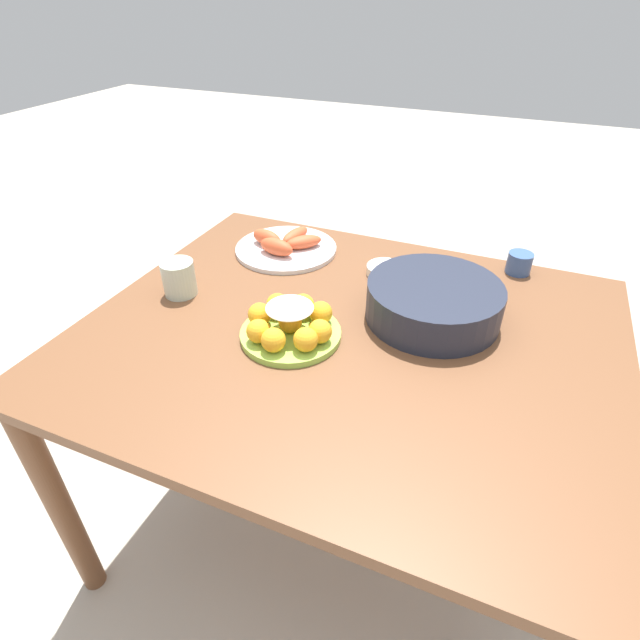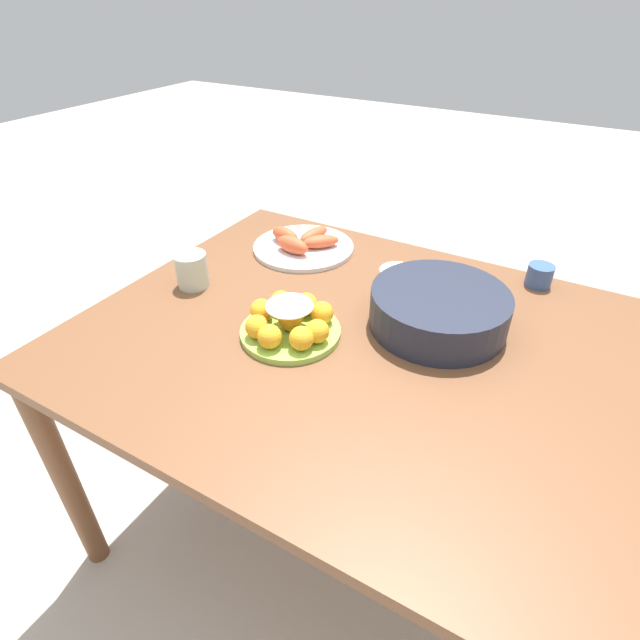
{
  "view_description": "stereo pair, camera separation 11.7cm",
  "coord_description": "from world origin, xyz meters",
  "px_view_note": "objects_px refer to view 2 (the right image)",
  "views": [
    {
      "loc": [
        0.32,
        -0.93,
        1.46
      ],
      "look_at": [
        -0.06,
        -0.04,
        0.79
      ],
      "focal_mm": 28.0,
      "sensor_mm": 36.0,
      "label": 1
    },
    {
      "loc": [
        0.42,
        -0.88,
        1.46
      ],
      "look_at": [
        -0.06,
        -0.04,
        0.79
      ],
      "focal_mm": 28.0,
      "sensor_mm": 36.0,
      "label": 2
    }
  ],
  "objects_px": {
    "sauce_bowl": "(398,274)",
    "cup_near": "(192,270)",
    "serving_bowl": "(439,308)",
    "dining_table": "(348,362)",
    "cup_far": "(540,275)",
    "cake_plate": "(290,322)",
    "seafood_platter": "(303,244)"
  },
  "relations": [
    {
      "from": "sauce_bowl",
      "to": "cup_near",
      "type": "distance_m",
      "value": 0.57
    },
    {
      "from": "serving_bowl",
      "to": "sauce_bowl",
      "type": "relative_size",
      "value": 3.12
    },
    {
      "from": "cup_near",
      "to": "dining_table",
      "type": "bearing_deg",
      "value": 1.64
    },
    {
      "from": "sauce_bowl",
      "to": "cup_near",
      "type": "bearing_deg",
      "value": -146.53
    },
    {
      "from": "sauce_bowl",
      "to": "cup_far",
      "type": "bearing_deg",
      "value": 24.63
    },
    {
      "from": "cake_plate",
      "to": "seafood_platter",
      "type": "bearing_deg",
      "value": 117.68
    },
    {
      "from": "seafood_platter",
      "to": "cake_plate",
      "type": "bearing_deg",
      "value": -62.32
    },
    {
      "from": "cake_plate",
      "to": "cup_far",
      "type": "height_order",
      "value": "cake_plate"
    },
    {
      "from": "dining_table",
      "to": "seafood_platter",
      "type": "bearing_deg",
      "value": 135.56
    },
    {
      "from": "cup_near",
      "to": "cup_far",
      "type": "distance_m",
      "value": 0.95
    },
    {
      "from": "sauce_bowl",
      "to": "cup_far",
      "type": "relative_size",
      "value": 1.53
    },
    {
      "from": "serving_bowl",
      "to": "sauce_bowl",
      "type": "height_order",
      "value": "serving_bowl"
    },
    {
      "from": "cake_plate",
      "to": "sauce_bowl",
      "type": "height_order",
      "value": "cake_plate"
    },
    {
      "from": "cake_plate",
      "to": "sauce_bowl",
      "type": "xyz_separation_m",
      "value": [
        0.12,
        0.38,
        -0.02
      ]
    },
    {
      "from": "cup_near",
      "to": "seafood_platter",
      "type": "bearing_deg",
      "value": 66.14
    },
    {
      "from": "cake_plate",
      "to": "cup_near",
      "type": "xyz_separation_m",
      "value": [
        -0.36,
        0.06,
        0.01
      ]
    },
    {
      "from": "dining_table",
      "to": "cup_near",
      "type": "bearing_deg",
      "value": -178.36
    },
    {
      "from": "seafood_platter",
      "to": "cup_far",
      "type": "relative_size",
      "value": 4.51
    },
    {
      "from": "serving_bowl",
      "to": "cup_far",
      "type": "bearing_deg",
      "value": 61.42
    },
    {
      "from": "cake_plate",
      "to": "serving_bowl",
      "type": "bearing_deg",
      "value": 35.8
    },
    {
      "from": "dining_table",
      "to": "sauce_bowl",
      "type": "height_order",
      "value": "sauce_bowl"
    },
    {
      "from": "cake_plate",
      "to": "serving_bowl",
      "type": "distance_m",
      "value": 0.36
    },
    {
      "from": "sauce_bowl",
      "to": "cup_far",
      "type": "distance_m",
      "value": 0.39
    },
    {
      "from": "dining_table",
      "to": "sauce_bowl",
      "type": "relative_size",
      "value": 11.99
    },
    {
      "from": "cup_near",
      "to": "serving_bowl",
      "type": "bearing_deg",
      "value": 12.84
    },
    {
      "from": "serving_bowl",
      "to": "seafood_platter",
      "type": "relative_size",
      "value": 1.06
    },
    {
      "from": "sauce_bowl",
      "to": "cup_near",
      "type": "height_order",
      "value": "cup_near"
    },
    {
      "from": "dining_table",
      "to": "cup_far",
      "type": "distance_m",
      "value": 0.59
    },
    {
      "from": "serving_bowl",
      "to": "cup_near",
      "type": "xyz_separation_m",
      "value": [
        -0.65,
        -0.15,
        -0.0
      ]
    },
    {
      "from": "cup_far",
      "to": "serving_bowl",
      "type": "bearing_deg",
      "value": -118.58
    },
    {
      "from": "dining_table",
      "to": "seafood_platter",
      "type": "distance_m",
      "value": 0.47
    },
    {
      "from": "dining_table",
      "to": "cup_near",
      "type": "xyz_separation_m",
      "value": [
        -0.48,
        -0.01,
        0.14
      ]
    }
  ]
}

